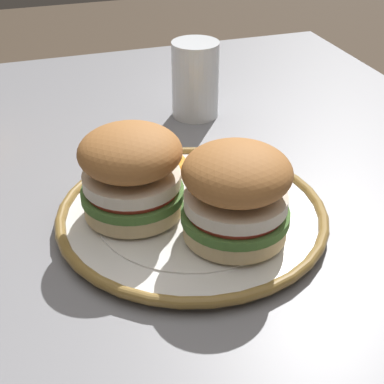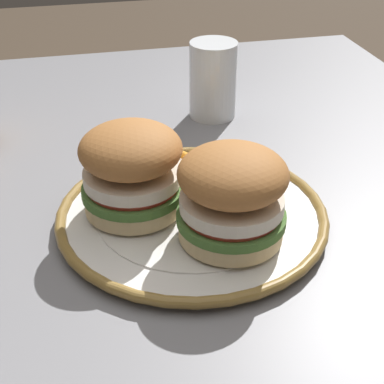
{
  "view_description": "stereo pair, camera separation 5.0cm",
  "coord_description": "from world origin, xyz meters",
  "px_view_note": "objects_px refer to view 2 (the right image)",
  "views": [
    {
      "loc": [
        0.48,
        -0.2,
        1.13
      ],
      "look_at": [
        -0.04,
        -0.03,
        0.79
      ],
      "focal_mm": 54.85,
      "sensor_mm": 36.0,
      "label": 1
    },
    {
      "loc": [
        0.49,
        -0.15,
        1.13
      ],
      "look_at": [
        -0.04,
        -0.03,
        0.79
      ],
      "focal_mm": 54.85,
      "sensor_mm": 36.0,
      "label": 2
    }
  ],
  "objects_px": {
    "dinner_plate": "(192,215)",
    "sandwich_half_right": "(132,168)",
    "dining_table": "(223,307)",
    "drinking_glass": "(213,85)",
    "sandwich_half_left": "(235,194)"
  },
  "relations": [
    {
      "from": "sandwich_half_right",
      "to": "dining_table",
      "type": "bearing_deg",
      "value": 57.98
    },
    {
      "from": "dining_table",
      "to": "dinner_plate",
      "type": "bearing_deg",
      "value": -144.4
    },
    {
      "from": "sandwich_half_left",
      "to": "drinking_glass",
      "type": "distance_m",
      "value": 0.34
    },
    {
      "from": "dining_table",
      "to": "drinking_glass",
      "type": "bearing_deg",
      "value": 167.86
    },
    {
      "from": "dinner_plate",
      "to": "sandwich_half_left",
      "type": "bearing_deg",
      "value": 28.58
    },
    {
      "from": "drinking_glass",
      "to": "dining_table",
      "type": "bearing_deg",
      "value": -12.14
    },
    {
      "from": "dinner_plate",
      "to": "sandwich_half_right",
      "type": "height_order",
      "value": "sandwich_half_right"
    },
    {
      "from": "dinner_plate",
      "to": "drinking_glass",
      "type": "xyz_separation_m",
      "value": [
        -0.27,
        0.1,
        0.04
      ]
    },
    {
      "from": "dining_table",
      "to": "sandwich_half_left",
      "type": "height_order",
      "value": "sandwich_half_left"
    },
    {
      "from": "dining_table",
      "to": "dinner_plate",
      "type": "height_order",
      "value": "dinner_plate"
    },
    {
      "from": "drinking_glass",
      "to": "sandwich_half_right",
      "type": "bearing_deg",
      "value": -31.68
    },
    {
      "from": "dining_table",
      "to": "sandwich_half_left",
      "type": "xyz_separation_m",
      "value": [
        0.02,
        0.0,
        0.17
      ]
    },
    {
      "from": "dinner_plate",
      "to": "sandwich_half_left",
      "type": "distance_m",
      "value": 0.09
    },
    {
      "from": "dining_table",
      "to": "sandwich_half_right",
      "type": "height_order",
      "value": "sandwich_half_right"
    },
    {
      "from": "dining_table",
      "to": "drinking_glass",
      "type": "xyz_separation_m",
      "value": [
        -0.31,
        0.07,
        0.15
      ]
    }
  ]
}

